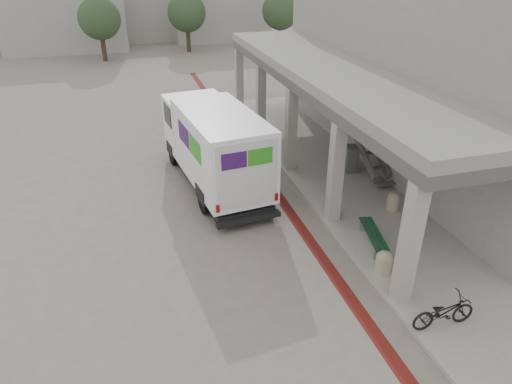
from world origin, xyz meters
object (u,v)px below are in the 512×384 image
object	(u,v)px
fedex_truck	(213,144)
bicycle_black	(444,312)
bench	(373,236)
utility_cabinet	(351,158)

from	to	relation	value
fedex_truck	bicycle_black	size ratio (longest dim) A/B	4.68
fedex_truck	bicycle_black	bearing A→B (deg)	-75.15
bicycle_black	fedex_truck	bearing A→B (deg)	22.76
bench	bicycle_black	distance (m)	3.38
utility_cabinet	bicycle_black	xyz separation A→B (m)	(-1.80, -8.24, -0.09)
bench	bicycle_black	xyz separation A→B (m)	(-0.10, -3.37, 0.11)
fedex_truck	utility_cabinet	world-z (taller)	fedex_truck
fedex_truck	bench	bearing A→B (deg)	-63.19
fedex_truck	bench	size ratio (longest dim) A/B	3.98
utility_cabinet	bicycle_black	bearing A→B (deg)	-94.70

